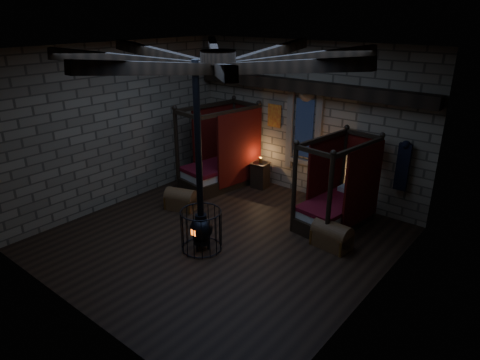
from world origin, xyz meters
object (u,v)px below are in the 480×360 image
Objects in this scene: trunk_left at (181,200)px; stove at (201,225)px; bed_right at (337,204)px; bed_left at (221,166)px; trunk_right at (332,236)px.

stove is at bearing -49.50° from trunk_left.
bed_right is 3.40m from stove.
bed_left is 1.97m from trunk_left.
bed_left reaches higher than trunk_left.
bed_right is at bearing 59.78° from stove.
trunk_right is at bearing 41.19° from stove.
trunk_left is at bearing -72.92° from bed_left.
trunk_left is at bearing -164.18° from trunk_right.
trunk_left is at bearing 148.42° from stove.
bed_right reaches higher than trunk_right.
stove is at bearing -112.77° from bed_right.
stove is (1.85, -1.14, 0.33)m from trunk_left.
bed_left is 2.79× the size of trunk_right.
trunk_left is 0.22× the size of stove.
trunk_right is 2.89m from stove.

